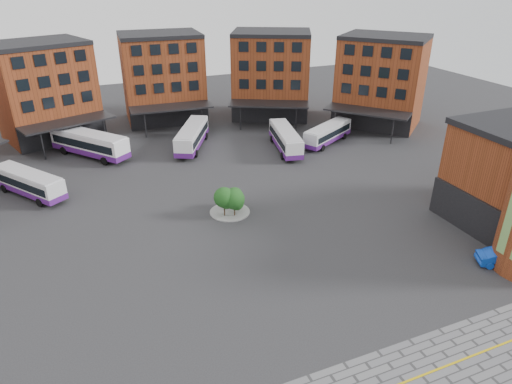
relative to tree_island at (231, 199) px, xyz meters
name	(u,v)px	position (x,y,z in m)	size (l,w,h in m)	color
ground	(255,278)	(-2.02, -11.53, -1.81)	(160.00, 160.00, 0.00)	#28282B
main_building	(124,97)	(-6.80, 26.71, 5.41)	(94.14, 42.48, 14.60)	brown
tree_island	(231,199)	(0.00, 0.00, 0.00)	(4.40, 4.40, 3.39)	gray
bus_b	(28,183)	(-20.31, 13.52, -0.18)	(8.18, 10.14, 3.01)	silver
bus_c	(90,144)	(-12.62, 23.68, 0.11)	(10.04, 11.66, 3.54)	white
bus_d	(192,136)	(1.65, 21.51, -0.03)	(7.85, 11.59, 3.29)	white
bus_e	(285,139)	(14.00, 15.36, -0.10)	(4.93, 11.49, 3.15)	white
bus_f	(328,133)	(21.15, 15.35, -0.24)	(10.17, 7.10, 2.91)	silver
blue_car	(504,258)	(19.42, -18.43, -1.04)	(1.63, 4.67, 1.54)	#0D3CB5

